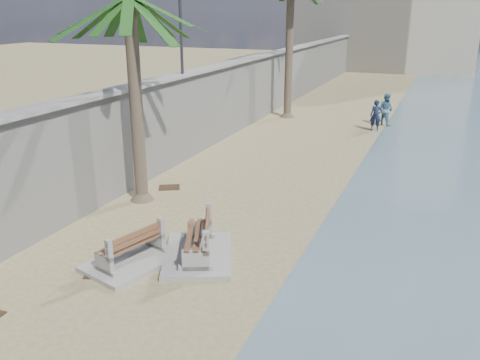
% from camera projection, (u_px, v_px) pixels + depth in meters
% --- Properties ---
extents(ground_plane, '(140.00, 140.00, 0.00)m').
position_uv_depth(ground_plane, '(122.00, 355.00, 9.47)').
color(ground_plane, '#8E7F57').
extents(seawall, '(0.45, 70.00, 3.50)m').
position_uv_depth(seawall, '(251.00, 91.00, 28.29)').
color(seawall, gray).
rests_on(seawall, ground_plane).
extents(wall_cap, '(0.80, 70.00, 0.12)m').
position_uv_depth(wall_cap, '(251.00, 58.00, 27.71)').
color(wall_cap, gray).
rests_on(wall_cap, seawall).
extents(end_building, '(18.00, 12.00, 14.00)m').
position_uv_depth(end_building, '(389.00, 0.00, 53.46)').
color(end_building, '#B7AA93').
rests_on(end_building, ground_plane).
extents(bench_near, '(2.12, 2.61, 0.95)m').
position_uv_depth(bench_near, '(131.00, 249.00, 12.72)').
color(bench_near, gray).
rests_on(bench_near, ground_plane).
extents(bench_far, '(2.57, 2.98, 1.05)m').
position_uv_depth(bench_far, '(198.00, 241.00, 13.04)').
color(bench_far, gray).
rests_on(bench_far, ground_plane).
extents(palm_mid, '(5.00, 5.00, 7.33)m').
position_uv_depth(palm_mid, '(129.00, 1.00, 15.12)').
color(palm_mid, brown).
rests_on(palm_mid, ground_plane).
extents(person_a, '(0.71, 0.51, 1.87)m').
position_uv_depth(person_a, '(376.00, 113.00, 26.50)').
color(person_a, '#141B37').
rests_on(person_a, ground_plane).
extents(person_b, '(1.17, 1.09, 1.95)m').
position_uv_depth(person_b, '(386.00, 108.00, 27.79)').
color(person_b, teal).
rests_on(person_b, ground_plane).
extents(debris_c, '(0.93, 0.87, 0.03)m').
position_uv_depth(debris_c, '(169.00, 187.00, 18.30)').
color(debris_c, '#382616').
rests_on(debris_c, ground_plane).
extents(debris_d, '(0.53, 0.48, 0.03)m').
position_uv_depth(debris_d, '(94.00, 275.00, 12.27)').
color(debris_d, '#382616').
rests_on(debris_d, ground_plane).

